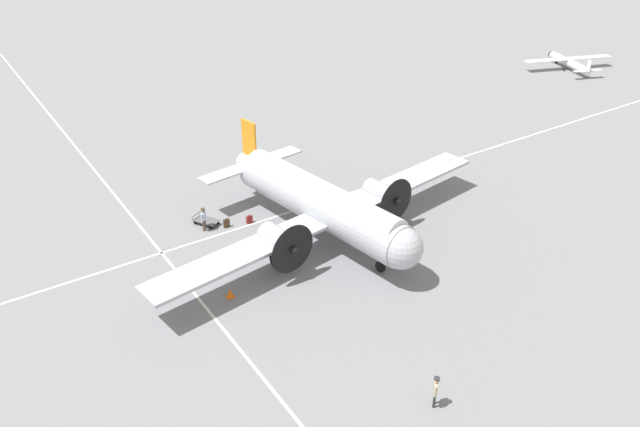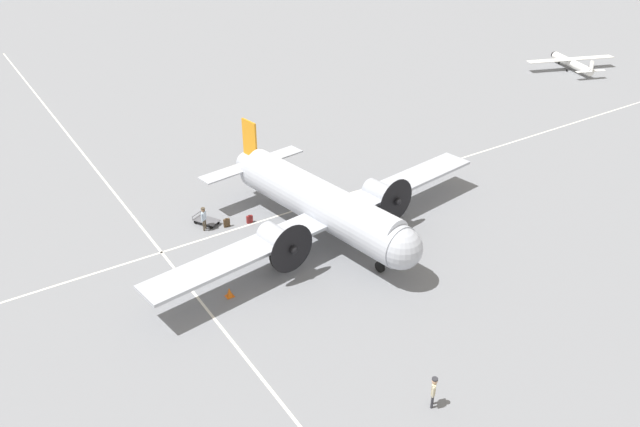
{
  "view_description": "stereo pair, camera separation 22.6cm",
  "coord_description": "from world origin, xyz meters",
  "px_view_note": "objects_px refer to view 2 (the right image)",
  "views": [
    {
      "loc": [
        19.52,
        29.31,
        21.69
      ],
      "look_at": [
        0.0,
        0.0,
        1.72
      ],
      "focal_mm": 35.0,
      "sensor_mm": 36.0,
      "label": 1
    },
    {
      "loc": [
        19.33,
        29.43,
        21.69
      ],
      "look_at": [
        0.0,
        0.0,
        1.72
      ],
      "focal_mm": 35.0,
      "sensor_mm": 36.0,
      "label": 2
    }
  ],
  "objects_px": {
    "crew_foreground": "(434,389)",
    "traffic_cone": "(229,292)",
    "airliner_main": "(325,205)",
    "passenger_boarding": "(204,216)",
    "baggage_cart": "(206,220)",
    "suitcase_near_door": "(227,223)",
    "suitcase_upright_spare": "(250,219)",
    "light_aircraft_distant": "(571,62)"
  },
  "relations": [
    {
      "from": "suitcase_near_door",
      "to": "baggage_cart",
      "type": "bearing_deg",
      "value": -48.31
    },
    {
      "from": "suitcase_near_door",
      "to": "suitcase_upright_spare",
      "type": "xyz_separation_m",
      "value": [
        -1.55,
        0.37,
        -0.03
      ]
    },
    {
      "from": "suitcase_near_door",
      "to": "suitcase_upright_spare",
      "type": "distance_m",
      "value": 1.59
    },
    {
      "from": "suitcase_near_door",
      "to": "baggage_cart",
      "type": "height_order",
      "value": "suitcase_near_door"
    },
    {
      "from": "suitcase_upright_spare",
      "to": "baggage_cart",
      "type": "height_order",
      "value": "suitcase_upright_spare"
    },
    {
      "from": "passenger_boarding",
      "to": "suitcase_near_door",
      "type": "distance_m",
      "value": 1.67
    },
    {
      "from": "suitcase_upright_spare",
      "to": "light_aircraft_distant",
      "type": "bearing_deg",
      "value": -167.08
    },
    {
      "from": "passenger_boarding",
      "to": "suitcase_near_door",
      "type": "height_order",
      "value": "passenger_boarding"
    },
    {
      "from": "crew_foreground",
      "to": "traffic_cone",
      "type": "bearing_deg",
      "value": 67.61
    },
    {
      "from": "airliner_main",
      "to": "traffic_cone",
      "type": "xyz_separation_m",
      "value": [
        7.99,
        2.22,
        -2.28
      ]
    },
    {
      "from": "traffic_cone",
      "to": "crew_foreground",
      "type": "bearing_deg",
      "value": 108.06
    },
    {
      "from": "crew_foreground",
      "to": "passenger_boarding",
      "type": "bearing_deg",
      "value": 55.79
    },
    {
      "from": "airliner_main",
      "to": "suitcase_near_door",
      "type": "height_order",
      "value": "airliner_main"
    },
    {
      "from": "suitcase_near_door",
      "to": "traffic_cone",
      "type": "xyz_separation_m",
      "value": [
        3.31,
        7.16,
        -0.03
      ]
    },
    {
      "from": "airliner_main",
      "to": "suitcase_near_door",
      "type": "xyz_separation_m",
      "value": [
        4.69,
        -4.94,
        -2.26
      ]
    },
    {
      "from": "light_aircraft_distant",
      "to": "traffic_cone",
      "type": "bearing_deg",
      "value": 128.5
    },
    {
      "from": "baggage_cart",
      "to": "passenger_boarding",
      "type": "bearing_deg",
      "value": -59.62
    },
    {
      "from": "suitcase_upright_spare",
      "to": "traffic_cone",
      "type": "xyz_separation_m",
      "value": [
        4.86,
        6.79,
        0.01
      ]
    },
    {
      "from": "passenger_boarding",
      "to": "suitcase_near_door",
      "type": "xyz_separation_m",
      "value": [
        -1.42,
        0.44,
        -0.75
      ]
    },
    {
      "from": "passenger_boarding",
      "to": "light_aircraft_distant",
      "type": "relative_size",
      "value": 0.16
    },
    {
      "from": "crew_foreground",
      "to": "passenger_boarding",
      "type": "xyz_separation_m",
      "value": [
        2.19,
        -20.11,
        -0.01
      ]
    },
    {
      "from": "light_aircraft_distant",
      "to": "suitcase_upright_spare",
      "type": "bearing_deg",
      "value": 122.89
    },
    {
      "from": "suitcase_near_door",
      "to": "airliner_main",
      "type": "bearing_deg",
      "value": 133.47
    },
    {
      "from": "passenger_boarding",
      "to": "baggage_cart",
      "type": "relative_size",
      "value": 0.85
    },
    {
      "from": "passenger_boarding",
      "to": "suitcase_near_door",
      "type": "bearing_deg",
      "value": 125.11
    },
    {
      "from": "baggage_cart",
      "to": "traffic_cone",
      "type": "distance_m",
      "value": 8.6
    },
    {
      "from": "suitcase_upright_spare",
      "to": "baggage_cart",
      "type": "bearing_deg",
      "value": -30.34
    },
    {
      "from": "crew_foreground",
      "to": "baggage_cart",
      "type": "bearing_deg",
      "value": 54.43
    },
    {
      "from": "traffic_cone",
      "to": "light_aircraft_distant",
      "type": "bearing_deg",
      "value": -161.47
    },
    {
      "from": "suitcase_near_door",
      "to": "light_aircraft_distant",
      "type": "bearing_deg",
      "value": -167.87
    },
    {
      "from": "airliner_main",
      "to": "suitcase_upright_spare",
      "type": "height_order",
      "value": "airliner_main"
    },
    {
      "from": "crew_foreground",
      "to": "suitcase_near_door",
      "type": "distance_m",
      "value": 19.69
    },
    {
      "from": "airliner_main",
      "to": "passenger_boarding",
      "type": "bearing_deg",
      "value": -139.46
    },
    {
      "from": "airliner_main",
      "to": "traffic_cone",
      "type": "relative_size",
      "value": 43.84
    },
    {
      "from": "baggage_cart",
      "to": "light_aircraft_distant",
      "type": "bearing_deg",
      "value": 72.75
    },
    {
      "from": "baggage_cart",
      "to": "traffic_cone",
      "type": "height_order",
      "value": "traffic_cone"
    },
    {
      "from": "suitcase_near_door",
      "to": "suitcase_upright_spare",
      "type": "relative_size",
      "value": 1.12
    },
    {
      "from": "crew_foreground",
      "to": "light_aircraft_distant",
      "type": "bearing_deg",
      "value": -8.85
    },
    {
      "from": "airliner_main",
      "to": "traffic_cone",
      "type": "bearing_deg",
      "value": -82.58
    },
    {
      "from": "suitcase_upright_spare",
      "to": "suitcase_near_door",
      "type": "bearing_deg",
      "value": -13.39
    },
    {
      "from": "suitcase_near_door",
      "to": "suitcase_upright_spare",
      "type": "height_order",
      "value": "suitcase_near_door"
    },
    {
      "from": "passenger_boarding",
      "to": "traffic_cone",
      "type": "distance_m",
      "value": 7.87
    }
  ]
}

